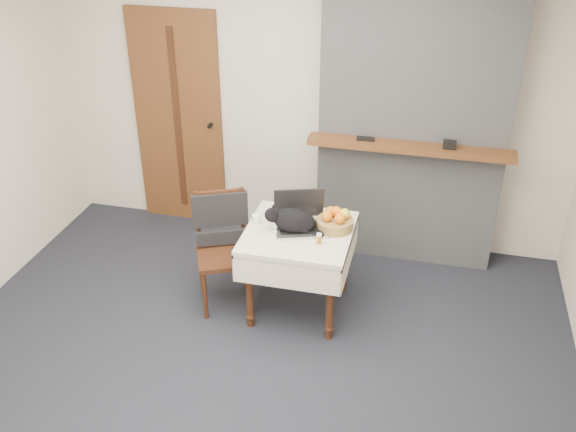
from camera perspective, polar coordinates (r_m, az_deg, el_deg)
name	(u,v)px	position (r m, az deg, el deg)	size (l,w,h in m)	color
ground	(245,374)	(4.54, -3.89, -13.81)	(4.50, 4.50, 0.00)	black
room_shell	(257,106)	(3.99, -2.76, 9.72)	(4.52, 4.01, 2.61)	beige
door	(179,120)	(5.98, -9.70, 8.37)	(0.82, 0.10, 2.00)	brown
chimney	(414,113)	(5.30, 11.15, 8.93)	(1.62, 0.48, 2.60)	gray
side_table	(299,244)	(4.76, 0.95, -2.49)	(0.78, 0.78, 0.70)	#391C0F
laptop	(300,218)	(4.72, 1.08, -0.22)	(0.45, 0.42, 0.28)	#B7B7BC
cat	(293,221)	(4.65, 0.47, -0.44)	(0.45, 0.23, 0.21)	black
cream_jar	(257,219)	(4.78, -2.81, -0.29)	(0.07, 0.07, 0.08)	white
pill_bottle	(319,238)	(4.54, 2.78, -2.01)	(0.04, 0.04, 0.08)	#9E6313
fruit_basket	(335,221)	(4.72, 4.20, -0.44)	(0.27, 0.27, 0.15)	olive
desk_clutter	(323,227)	(4.75, 3.17, -1.03)	(0.13, 0.02, 0.01)	black
chair	(222,233)	(4.93, -5.90, -1.49)	(0.54, 0.54, 0.92)	#391C0F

